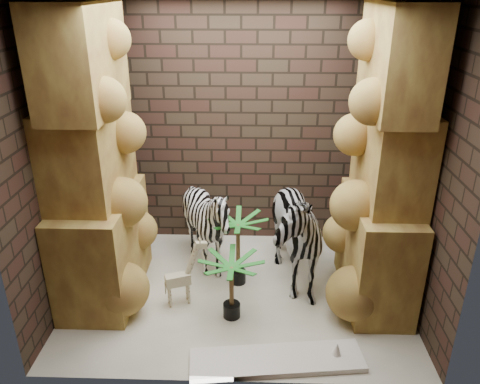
{
  "coord_description": "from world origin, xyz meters",
  "views": [
    {
      "loc": [
        0.16,
        -4.21,
        3.04
      ],
      "look_at": [
        0.02,
        0.15,
        1.12
      ],
      "focal_mm": 35.3,
      "sensor_mm": 36.0,
      "label": 1
    }
  ],
  "objects_px": {
    "surfboard": "(277,360)",
    "palm_back": "(232,288)",
    "zebra_right": "(285,221)",
    "palm_front": "(238,250)",
    "giraffe_toy": "(178,273)",
    "zebra_left": "(208,229)"
  },
  "relations": [
    {
      "from": "zebra_left",
      "to": "surfboard",
      "type": "height_order",
      "value": "zebra_left"
    },
    {
      "from": "zebra_right",
      "to": "surfboard",
      "type": "height_order",
      "value": "zebra_right"
    },
    {
      "from": "zebra_left",
      "to": "palm_back",
      "type": "bearing_deg",
      "value": -51.81
    },
    {
      "from": "palm_front",
      "to": "palm_back",
      "type": "bearing_deg",
      "value": -94.14
    },
    {
      "from": "giraffe_toy",
      "to": "palm_back",
      "type": "bearing_deg",
      "value": -39.68
    },
    {
      "from": "giraffe_toy",
      "to": "zebra_left",
      "type": "bearing_deg",
      "value": 48.85
    },
    {
      "from": "palm_front",
      "to": "palm_back",
      "type": "relative_size",
      "value": 1.22
    },
    {
      "from": "zebra_right",
      "to": "palm_back",
      "type": "height_order",
      "value": "zebra_right"
    },
    {
      "from": "zebra_left",
      "to": "palm_front",
      "type": "bearing_deg",
      "value": -18.03
    },
    {
      "from": "surfboard",
      "to": "giraffe_toy",
      "type": "bearing_deg",
      "value": 133.94
    },
    {
      "from": "zebra_right",
      "to": "palm_front",
      "type": "xyz_separation_m",
      "value": [
        -0.5,
        -0.05,
        -0.34
      ]
    },
    {
      "from": "zebra_left",
      "to": "surfboard",
      "type": "bearing_deg",
      "value": -45.22
    },
    {
      "from": "palm_back",
      "to": "giraffe_toy",
      "type": "bearing_deg",
      "value": 161.16
    },
    {
      "from": "surfboard",
      "to": "palm_front",
      "type": "bearing_deg",
      "value": 100.96
    },
    {
      "from": "zebra_right",
      "to": "surfboard",
      "type": "relative_size",
      "value": 0.98
    },
    {
      "from": "palm_back",
      "to": "surfboard",
      "type": "bearing_deg",
      "value": -55.47
    },
    {
      "from": "zebra_left",
      "to": "surfboard",
      "type": "relative_size",
      "value": 0.76
    },
    {
      "from": "zebra_right",
      "to": "zebra_left",
      "type": "relative_size",
      "value": 1.3
    },
    {
      "from": "surfboard",
      "to": "palm_back",
      "type": "bearing_deg",
      "value": 117.96
    },
    {
      "from": "zebra_right",
      "to": "surfboard",
      "type": "xyz_separation_m",
      "value": [
        -0.12,
        -1.26,
        -0.72
      ]
    },
    {
      "from": "zebra_right",
      "to": "palm_front",
      "type": "relative_size",
      "value": 1.83
    },
    {
      "from": "palm_back",
      "to": "surfboard",
      "type": "distance_m",
      "value": 0.81
    }
  ]
}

